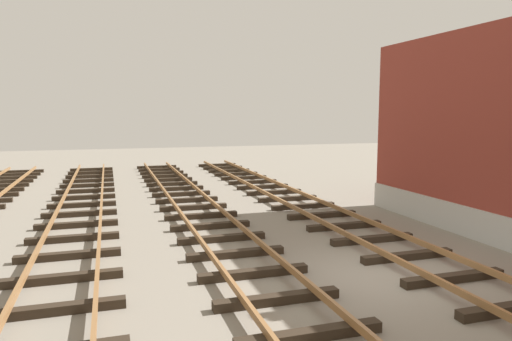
% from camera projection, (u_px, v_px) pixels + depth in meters
% --- Properties ---
extents(ground_plane, '(80.00, 80.00, 0.00)m').
position_uv_depth(ground_plane, '(380.00, 276.00, 10.48)').
color(ground_plane, gray).
extents(track_near_building, '(2.50, 45.58, 0.32)m').
position_uv_depth(track_near_building, '(429.00, 265.00, 10.85)').
color(track_near_building, '#2D2319').
rests_on(track_near_building, ground).
extents(track_centre, '(2.50, 45.58, 0.32)m').
position_uv_depth(track_centre, '(265.00, 283.00, 9.65)').
color(track_centre, '#2D2319').
rests_on(track_centre, ground).
extents(track_far, '(2.50, 45.58, 0.32)m').
position_uv_depth(track_far, '(54.00, 308.00, 8.46)').
color(track_far, '#2D2319').
rests_on(track_far, ground).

